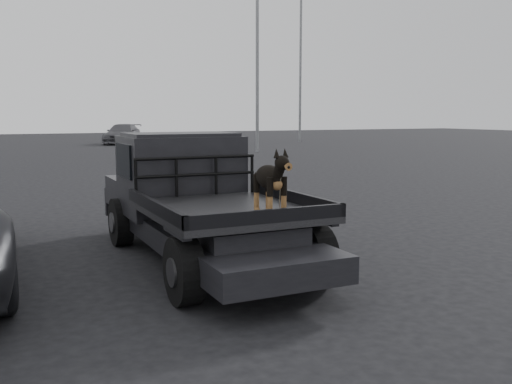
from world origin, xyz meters
name	(u,v)px	position (x,y,z in m)	size (l,w,h in m)	color
ground	(246,284)	(0.00, 0.00, 0.00)	(120.00, 120.00, 0.00)	black
flatbed_ute	(202,229)	(-0.10, 1.31, 0.46)	(2.00, 5.40, 0.92)	black
ute_cab	(180,161)	(-0.10, 2.26, 1.36)	(1.72, 1.30, 0.88)	black
headache_rack	(197,177)	(-0.10, 1.51, 1.20)	(1.80, 0.08, 0.55)	black
dog	(270,182)	(0.19, -0.26, 1.29)	(0.32, 0.60, 0.74)	black
distant_car_b	(123,134)	(6.02, 34.50, 0.70)	(1.96, 4.83, 1.40)	#4B4A50
floodlight_mid	(257,19)	(10.89, 22.53, 7.18)	(1.08, 0.28, 13.18)	slate
floodlight_far	(301,29)	(18.77, 31.56, 8.31)	(1.08, 0.28, 15.41)	slate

